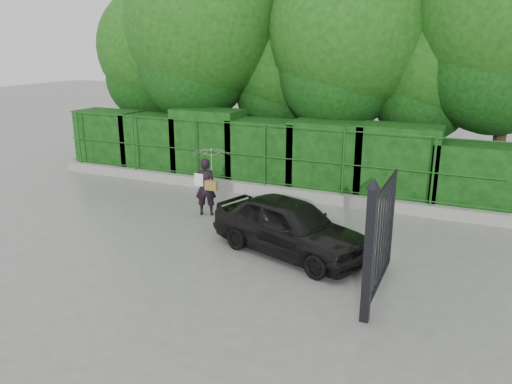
% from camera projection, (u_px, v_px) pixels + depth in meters
% --- Properties ---
extents(ground, '(80.00, 80.00, 0.00)m').
position_uv_depth(ground, '(165.00, 248.00, 10.83)').
color(ground, gray).
extents(kerb, '(14.00, 0.25, 0.30)m').
position_uv_depth(kerb, '(252.00, 188.00, 14.72)').
color(kerb, '#9E9E99').
rests_on(kerb, ground).
extents(fence, '(14.13, 0.06, 1.80)m').
position_uv_depth(fence, '(259.00, 154.00, 14.33)').
color(fence, '#1B501A').
rests_on(fence, kerb).
extents(hedge, '(14.20, 1.20, 2.26)m').
position_uv_depth(hedge, '(263.00, 153.00, 15.37)').
color(hedge, black).
rests_on(hedge, ground).
extents(trees, '(17.10, 6.15, 8.08)m').
position_uv_depth(trees, '(327.00, 32.00, 15.82)').
color(trees, black).
rests_on(trees, ground).
extents(gate, '(0.22, 2.33, 2.36)m').
position_uv_depth(gate, '(375.00, 241.00, 8.04)').
color(gate, black).
rests_on(gate, ground).
extents(woman, '(0.96, 0.98, 1.76)m').
position_uv_depth(woman, '(210.00, 171.00, 12.58)').
color(woman, black).
rests_on(woman, ground).
extents(car, '(3.80, 2.46, 1.20)m').
position_uv_depth(car, '(290.00, 226.00, 10.39)').
color(car, black).
rests_on(car, ground).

